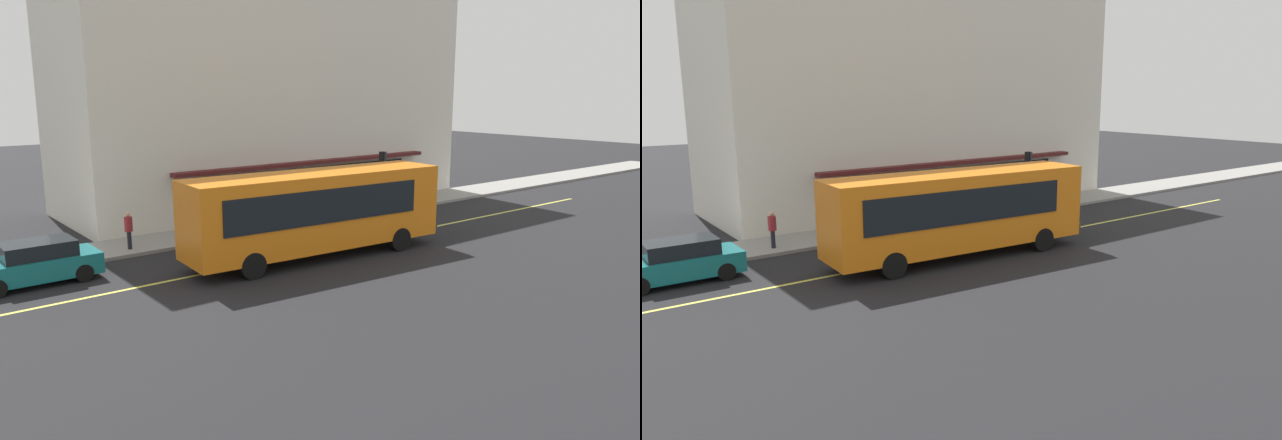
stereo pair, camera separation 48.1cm
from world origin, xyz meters
The scene contains 8 objects.
ground centered at (0.00, 0.00, 0.00)m, with size 120.00×120.00×0.00m, color black.
sidewalk centered at (0.00, 5.30, 0.07)m, with size 80.00×2.94×0.15m, color gray.
lane_centre_stripe centered at (0.00, 0.00, 0.00)m, with size 36.00×0.16×0.01m, color #D8D14C.
storefront_building centered at (2.67, 10.94, 6.99)m, with size 23.54×8.95×14.00m.
bus centered at (-2.74, -0.77, 1.99)m, with size 11.27×3.25×3.50m.
traffic_light centered at (5.88, 4.35, 2.53)m, with size 0.30×0.52×3.20m.
car_teal centered at (-12.66, 2.63, 0.74)m, with size 4.31×1.88×1.52m.
pedestrian_by_curb centered at (-8.49, 4.65, 1.09)m, with size 0.34×0.34×1.58m.
Camera 2 is at (-17.23, -20.18, 6.81)m, focal length 34.41 mm.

